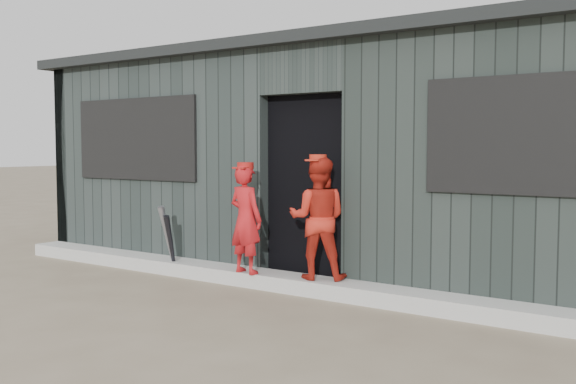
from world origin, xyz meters
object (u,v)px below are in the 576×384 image
Objects in this scene: player_red_left at (246,219)px; dugout at (366,160)px; player_grey_back at (366,234)px; bat_left at (169,240)px; bat_right at (171,245)px; player_red_right at (318,218)px; bat_mid at (168,240)px.

player_red_left is 0.13× the size of dugout.
player_grey_back is at bearing -135.42° from player_red_left.
bat_right is (0.08, -0.05, -0.05)m from bat_left.
bat_right is at bearing 7.01° from player_red_left.
dugout is (-0.32, 1.66, 0.54)m from player_red_right.
player_grey_back is at bearing 19.34° from bat_right.
bat_right is at bearing -129.88° from dugout.
dugout is at bearing -95.57° from player_red_left.
player_red_right is at bearing 4.94° from bat_mid.
dugout is at bearing 49.39° from bat_mid.
bat_mid is (0.04, -0.05, 0.00)m from bat_left.
bat_mid is at bearing -50.83° from bat_left.
player_grey_back reaches higher than bat_left.
player_red_right is 0.14× the size of dugout.
dugout is at bearing 47.81° from bat_left.
bat_left is 1.96m from player_red_right.
dugout reaches higher than bat_left.
dugout is at bearing -103.09° from player_red_right.
player_red_right is 0.65m from player_grey_back.
player_grey_back reaches higher than bat_mid.
bat_right is 0.59× the size of player_red_right.
player_grey_back is 0.13× the size of dugout.
dugout is (0.44, 1.83, 0.58)m from player_red_left.
player_grey_back is at bearing 17.44° from bat_left.
bat_left is 0.07m from bat_mid.
bat_left is at bearing -1.97° from player_grey_back.
bat_mid is 0.68× the size of player_red_right.
bat_left is at bearing 129.17° from bat_mid.
player_red_right is 1.09× the size of player_grey_back.
dugout is at bearing -82.02° from player_grey_back.
bat_mid is at bearing -0.38° from player_grey_back.
player_grey_back is (1.00, 0.75, -0.16)m from player_red_left.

